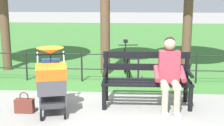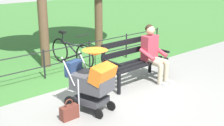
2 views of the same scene
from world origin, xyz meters
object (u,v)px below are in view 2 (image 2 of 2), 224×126
at_px(stroller, 92,80).
at_px(bicycle, 72,52).
at_px(park_bench, 134,59).
at_px(handbag, 69,112).
at_px(person_on_bench, 153,52).

xyz_separation_m(stroller, bicycle, (-1.20, -2.45, -0.23)).
relative_size(park_bench, stroller, 1.40).
bearing_deg(handbag, stroller, 178.99).
height_order(park_bench, bicycle, park_bench).
relative_size(person_on_bench, handbag, 3.45).
bearing_deg(stroller, handbag, -1.01).
relative_size(person_on_bench, stroller, 1.11).
distance_m(park_bench, person_on_bench, 0.47).
relative_size(person_on_bench, bicycle, 0.77).
xyz_separation_m(stroller, handbag, (0.49, -0.01, -0.47)).
bearing_deg(stroller, person_on_bench, -170.14).
bearing_deg(park_bench, bicycle, -77.87).
distance_m(stroller, bicycle, 2.74).
height_order(person_on_bench, stroller, person_on_bench).
height_order(stroller, handbag, stroller).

